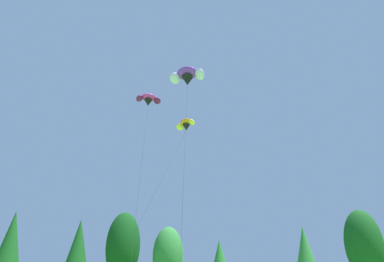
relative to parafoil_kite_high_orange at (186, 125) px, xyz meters
name	(u,v)px	position (x,y,z in m)	size (l,w,h in m)	color
treeline_tree_b	(10,243)	(-31.96, 16.88, -11.78)	(4.71, 4.71, 14.16)	#472D19
treeline_tree_c	(78,249)	(-20.02, 16.81, -12.85)	(4.34, 4.34, 12.45)	#472D19
treeline_tree_d	(123,246)	(-13.07, 18.35, -12.39)	(5.48, 5.48, 13.64)	#472D19
treeline_tree_e	(168,255)	(-5.79, 19.06, -13.83)	(4.84, 4.84, 11.26)	#472D19
treeline_tree_g	(305,254)	(15.43, 19.03, -13.82)	(4.00, 4.00, 10.91)	#472D19
treeline_tree_h	(364,245)	(23.13, 15.96, -12.99)	(5.22, 5.22, 12.66)	#472D19
parafoil_kite_high_orange	(186,125)	(0.00, 0.00, 0.00)	(5.64, 13.63, 20.27)	orange
parafoil_kite_mid_magenta	(148,100)	(-5.16, 0.72, 4.30)	(6.66, 20.53, 24.55)	#D12893
parafoil_kite_far_purple	(187,77)	(1.35, -7.67, 2.05)	(4.13, 13.33, 22.58)	purple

